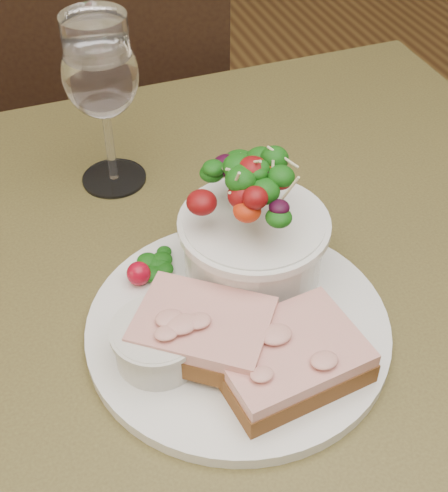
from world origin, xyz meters
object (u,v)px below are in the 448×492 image
object	(u,v)px
sandwich_front	(288,358)
wine_glass	(101,79)
dinner_plate	(238,327)
chair_far	(119,221)
sandwich_back	(203,330)
ramekin	(158,341)
salad_bowl	(254,222)
cafe_table	(243,364)

from	to	relation	value
sandwich_front	wine_glass	distance (m)	0.33
wine_glass	dinner_plate	bearing A→B (deg)	-78.91
chair_far	sandwich_back	world-z (taller)	chair_far
chair_far	dinner_plate	world-z (taller)	chair_far
ramekin	salad_bowl	distance (m)	0.13
sandwich_back	chair_far	bearing A→B (deg)	122.76
wine_glass	ramekin	bearing A→B (deg)	-95.38
cafe_table	ramekin	world-z (taller)	ramekin
sandwich_back	ramekin	size ratio (longest dim) A/B	1.92
salad_bowl	wine_glass	bearing A→B (deg)	113.40
ramekin	wine_glass	distance (m)	0.28
ramekin	wine_glass	bearing A→B (deg)	84.62
salad_bowl	wine_glass	size ratio (longest dim) A/B	0.73
cafe_table	dinner_plate	size ratio (longest dim) A/B	3.06
sandwich_front	sandwich_back	world-z (taller)	sandwich_back
chair_far	ramekin	bearing A→B (deg)	98.01
chair_far	wine_glass	size ratio (longest dim) A/B	5.14
wine_glass	chair_far	bearing A→B (deg)	81.44
chair_far	ramekin	size ratio (longest dim) A/B	13.00
sandwich_front	salad_bowl	xyz separation A→B (m)	(0.02, 0.12, 0.04)
sandwich_back	sandwich_front	bearing A→B (deg)	-0.90
cafe_table	wine_glass	size ratio (longest dim) A/B	4.57
ramekin	sandwich_front	bearing A→B (deg)	-27.44
salad_bowl	sandwich_back	bearing A→B (deg)	-135.33
dinner_plate	salad_bowl	distance (m)	0.09
salad_bowl	wine_glass	xyz separation A→B (m)	(-0.08, 0.20, 0.05)
cafe_table	ramekin	xyz separation A→B (m)	(-0.10, -0.05, 0.13)
wine_glass	sandwich_front	bearing A→B (deg)	-77.61
dinner_plate	salad_bowl	xyz separation A→B (m)	(0.04, 0.06, 0.07)
sandwich_back	salad_bowl	xyz separation A→B (m)	(0.07, 0.07, 0.04)
sandwich_front	ramekin	world-z (taller)	ramekin
sandwich_front	dinner_plate	bearing A→B (deg)	100.54
cafe_table	sandwich_front	bearing A→B (deg)	-91.48
chair_far	sandwich_front	xyz separation A→B (m)	(-0.00, -0.78, 0.48)
cafe_table	salad_bowl	xyz separation A→B (m)	(0.01, 0.02, 0.17)
cafe_table	ramekin	size ratio (longest dim) A/B	11.56
salad_bowl	wine_glass	distance (m)	0.22
chair_far	wine_glass	distance (m)	0.75
sandwich_front	ramekin	xyz separation A→B (m)	(-0.09, 0.05, 0.00)
ramekin	wine_glass	world-z (taller)	wine_glass
chair_far	salad_bowl	distance (m)	0.85
chair_far	sandwich_front	size ratio (longest dim) A/B	7.24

